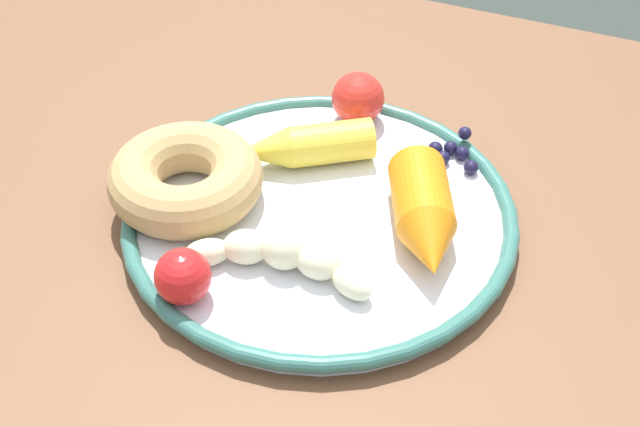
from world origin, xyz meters
The scene contains 9 objects.
dining_table centered at (0.00, 0.00, 0.65)m, with size 0.93×0.72×0.77m.
plate centered at (-0.02, 0.01, 0.78)m, with size 0.29×0.29×0.02m.
banana centered at (-0.02, -0.05, 0.79)m, with size 0.14×0.05×0.03m.
carrot_orange centered at (0.06, 0.01, 0.80)m, with size 0.08×0.12×0.04m.
carrot_yellow centered at (-0.06, 0.06, 0.80)m, with size 0.11×0.09×0.03m.
donut centered at (-0.12, -0.01, 0.80)m, with size 0.11×0.11×0.04m, color tan.
blueberry_pile centered at (0.05, 0.10, 0.79)m, with size 0.05×0.05×0.02m.
tomato_near centered at (-0.07, -0.10, 0.80)m, with size 0.04×0.04×0.04m, color red.
tomato_mid centered at (-0.04, 0.13, 0.80)m, with size 0.04×0.04×0.04m, color red.
Camera 1 is at (0.16, -0.44, 1.23)m, focal length 50.65 mm.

